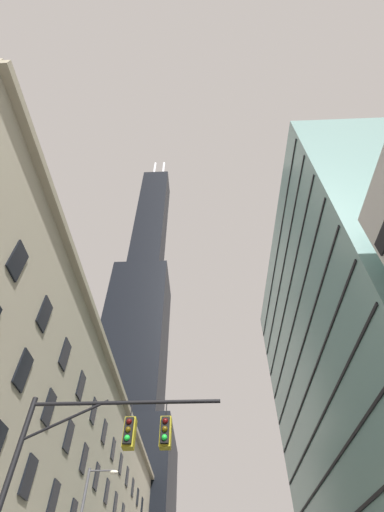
% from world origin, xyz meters
% --- Properties ---
extents(station_building, '(12.61, 75.54, 23.71)m').
position_xyz_m(station_building, '(-16.97, 31.77, 11.83)').
color(station_building, '#B2A88E').
rests_on(station_building, ground).
extents(dark_skyscraper, '(25.46, 25.46, 173.17)m').
position_xyz_m(dark_skyscraper, '(-20.63, 79.56, 51.53)').
color(dark_skyscraper, black).
rests_on(dark_skyscraper, ground).
extents(glass_office_midrise, '(17.30, 38.90, 43.92)m').
position_xyz_m(glass_office_midrise, '(19.60, 25.94, 21.96)').
color(glass_office_midrise, gray).
rests_on(glass_office_midrise, ground).
extents(traffic_signal_mast, '(7.29, 0.63, 7.63)m').
position_xyz_m(traffic_signal_mast, '(-3.97, 2.17, 5.56)').
color(traffic_signal_mast, black).
rests_on(traffic_signal_mast, sidewalk_left).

